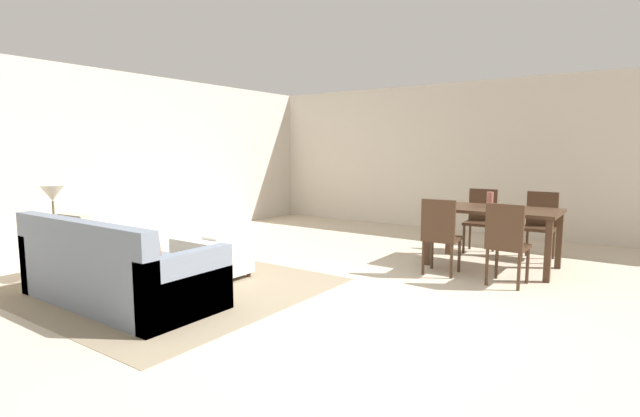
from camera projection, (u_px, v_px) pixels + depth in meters
ground_plane at (331, 309)px, 4.46m from camera, size 10.80×10.80×0.00m
wall_back at (488, 158)px, 8.35m from camera, size 9.00×0.12×2.70m
wall_left at (106, 159)px, 7.26m from camera, size 0.12×11.00×2.70m
area_rug at (172, 286)px, 5.20m from camera, size 3.00×2.80×0.01m
couch at (116, 273)px, 4.63m from camera, size 2.13×0.96×0.86m
ottoman_table at (211, 255)px, 5.65m from camera, size 0.98×0.46×0.43m
side_table at (56, 241)px, 5.46m from camera, size 0.40×0.40×0.57m
table_lamp at (52, 195)px, 5.40m from camera, size 0.26×0.26×0.53m
dining_table at (494, 216)px, 6.00m from camera, size 1.55×0.89×0.76m
dining_chair_near_left at (440, 232)px, 5.61m from camera, size 0.43×0.43×0.92m
dining_chair_near_right at (506, 240)px, 5.15m from camera, size 0.42×0.42×0.92m
dining_chair_far_left at (481, 217)px, 6.92m from camera, size 0.42×0.42×0.92m
dining_chair_far_right at (540, 221)px, 6.46m from camera, size 0.40×0.40×0.92m
vase_centerpiece at (490, 200)px, 6.04m from camera, size 0.08×0.08×0.20m
book_on_ottoman at (216, 238)px, 5.67m from camera, size 0.26×0.20×0.03m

